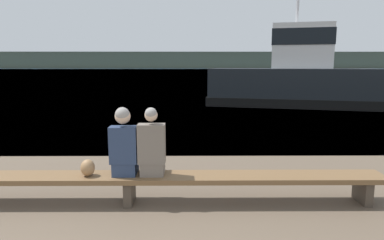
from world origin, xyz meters
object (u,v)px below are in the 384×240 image
Objects in this scene: person_left at (124,145)px; person_right at (152,147)px; shopping_bag at (88,168)px; tugboat_red at (293,80)px; bench_main at (129,180)px.

person_left reaches higher than person_right.
person_right is at bearing 2.45° from shopping_bag.
person_right is 0.12× the size of tugboat_red.
tugboat_red reaches higher than person_right.
tugboat_red is (5.84, 12.45, 0.41)m from person_right.
person_right is 4.09× the size of shopping_bag.
person_right is 1.00m from shopping_bag.
person_left reaches higher than bench_main.
tugboat_red is (6.80, 12.50, 0.71)m from shopping_bag.
person_left is at bearing -179.64° from person_right.
person_left is 4.10× the size of shopping_bag.
shopping_bag reaches higher than bench_main.
person_right is at bearing 1.91° from bench_main.
person_right is (0.35, 0.01, 0.50)m from bench_main.
shopping_bag is 14.24m from tugboat_red.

